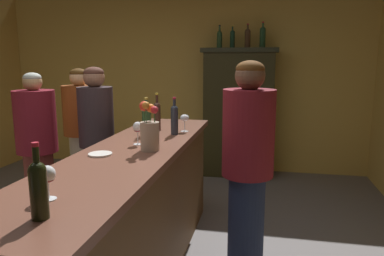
{
  "coord_description": "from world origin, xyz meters",
  "views": [
    {
      "loc": [
        1.25,
        -2.35,
        1.61
      ],
      "look_at": [
        0.69,
        0.44,
        1.09
      ],
      "focal_mm": 34.09,
      "sensor_mm": 36.0,
      "label": 1
    }
  ],
  "objects_px": {
    "wine_bottle_pinot": "(147,119)",
    "patron_by_cabinet": "(37,146)",
    "wine_glass_rear": "(185,119)",
    "display_bottle_center": "(248,37)",
    "wine_bottle_syrah": "(157,115)",
    "wine_bottle_riesling": "(38,187)",
    "bartender": "(248,164)",
    "display_cabinet": "(239,111)",
    "wine_glass_front": "(138,128)",
    "wine_bottle_chardonnay": "(174,118)",
    "patron_tall": "(97,138)",
    "flower_arrangement": "(149,131)",
    "display_bottle_midleft": "(232,38)",
    "bar_counter": "(132,217)",
    "display_bottle_midright": "(263,36)",
    "wine_glass_mid": "(47,176)",
    "patron_near_entrance": "(81,130)",
    "display_bottle_left": "(219,38)",
    "cheese_plate": "(100,154)"
  },
  "relations": [
    {
      "from": "wine_bottle_pinot",
      "to": "patron_by_cabinet",
      "type": "xyz_separation_m",
      "value": [
        -1.14,
        0.15,
        -0.32
      ]
    },
    {
      "from": "wine_glass_rear",
      "to": "display_bottle_center",
      "type": "relative_size",
      "value": 0.47
    },
    {
      "from": "wine_glass_rear",
      "to": "wine_bottle_syrah",
      "type": "bearing_deg",
      "value": -178.95
    },
    {
      "from": "wine_bottle_riesling",
      "to": "bartender",
      "type": "xyz_separation_m",
      "value": [
        0.74,
        1.33,
        -0.24
      ]
    },
    {
      "from": "display_cabinet",
      "to": "wine_glass_rear",
      "type": "distance_m",
      "value": 2.06
    },
    {
      "from": "wine_glass_rear",
      "to": "patron_by_cabinet",
      "type": "relative_size",
      "value": 0.1
    },
    {
      "from": "wine_bottle_pinot",
      "to": "wine_glass_front",
      "type": "relative_size",
      "value": 1.83
    },
    {
      "from": "wine_bottle_chardonnay",
      "to": "patron_tall",
      "type": "relative_size",
      "value": 0.2
    },
    {
      "from": "flower_arrangement",
      "to": "display_bottle_midleft",
      "type": "relative_size",
      "value": 1.14
    },
    {
      "from": "bar_counter",
      "to": "display_bottle_midright",
      "type": "height_order",
      "value": "display_bottle_midright"
    },
    {
      "from": "wine_bottle_riesling",
      "to": "wine_glass_rear",
      "type": "height_order",
      "value": "wine_bottle_riesling"
    },
    {
      "from": "wine_glass_mid",
      "to": "patron_near_entrance",
      "type": "bearing_deg",
      "value": 115.31
    },
    {
      "from": "wine_glass_rear",
      "to": "display_bottle_left",
      "type": "bearing_deg",
      "value": 88.91
    },
    {
      "from": "wine_bottle_pinot",
      "to": "cheese_plate",
      "type": "xyz_separation_m",
      "value": [
        -0.09,
        -0.71,
        -0.13
      ]
    },
    {
      "from": "display_cabinet",
      "to": "patron_tall",
      "type": "distance_m",
      "value": 2.21
    },
    {
      "from": "wine_glass_rear",
      "to": "bartender",
      "type": "bearing_deg",
      "value": -43.11
    },
    {
      "from": "wine_bottle_syrah",
      "to": "wine_bottle_chardonnay",
      "type": "bearing_deg",
      "value": -35.84
    },
    {
      "from": "display_bottle_midleft",
      "to": "flower_arrangement",
      "type": "bearing_deg",
      "value": -96.25
    },
    {
      "from": "wine_bottle_syrah",
      "to": "wine_glass_rear",
      "type": "height_order",
      "value": "wine_bottle_syrah"
    },
    {
      "from": "wine_glass_front",
      "to": "wine_bottle_pinot",
      "type": "bearing_deg",
      "value": 98.04
    },
    {
      "from": "wine_glass_rear",
      "to": "display_bottle_midright",
      "type": "distance_m",
      "value": 2.28
    },
    {
      "from": "wine_glass_rear",
      "to": "flower_arrangement",
      "type": "relative_size",
      "value": 0.44
    },
    {
      "from": "patron_near_entrance",
      "to": "bartender",
      "type": "relative_size",
      "value": 0.95
    },
    {
      "from": "bar_counter",
      "to": "wine_bottle_syrah",
      "type": "bearing_deg",
      "value": 92.01
    },
    {
      "from": "cheese_plate",
      "to": "display_bottle_center",
      "type": "xyz_separation_m",
      "value": [
        0.79,
        2.94,
        0.92
      ]
    },
    {
      "from": "bar_counter",
      "to": "patron_near_entrance",
      "type": "height_order",
      "value": "patron_near_entrance"
    },
    {
      "from": "wine_bottle_syrah",
      "to": "display_bottle_left",
      "type": "relative_size",
      "value": 1.08
    },
    {
      "from": "wine_glass_mid",
      "to": "patron_by_cabinet",
      "type": "relative_size",
      "value": 0.1
    },
    {
      "from": "wine_bottle_riesling",
      "to": "wine_bottle_pinot",
      "type": "distance_m",
      "value": 1.68
    },
    {
      "from": "wine_bottle_chardonnay",
      "to": "wine_glass_front",
      "type": "relative_size",
      "value": 1.84
    },
    {
      "from": "cheese_plate",
      "to": "display_bottle_midright",
      "type": "height_order",
      "value": "display_bottle_midright"
    },
    {
      "from": "wine_bottle_syrah",
      "to": "patron_tall",
      "type": "height_order",
      "value": "patron_tall"
    },
    {
      "from": "wine_glass_front",
      "to": "display_bottle_midleft",
      "type": "xyz_separation_m",
      "value": [
        0.44,
        2.6,
        0.8
      ]
    },
    {
      "from": "wine_bottle_syrah",
      "to": "display_bottle_midright",
      "type": "height_order",
      "value": "display_bottle_midright"
    },
    {
      "from": "wine_bottle_pinot",
      "to": "patron_by_cabinet",
      "type": "relative_size",
      "value": 0.21
    },
    {
      "from": "patron_tall",
      "to": "patron_by_cabinet",
      "type": "distance_m",
      "value": 0.56
    },
    {
      "from": "display_bottle_left",
      "to": "patron_near_entrance",
      "type": "distance_m",
      "value": 2.22
    },
    {
      "from": "wine_glass_mid",
      "to": "cheese_plate",
      "type": "height_order",
      "value": "wine_glass_mid"
    },
    {
      "from": "bar_counter",
      "to": "flower_arrangement",
      "type": "distance_m",
      "value": 0.65
    },
    {
      "from": "wine_bottle_chardonnay",
      "to": "patron_by_cabinet",
      "type": "relative_size",
      "value": 0.21
    },
    {
      "from": "display_bottle_center",
      "to": "patron_tall",
      "type": "distance_m",
      "value": 2.5
    },
    {
      "from": "display_cabinet",
      "to": "wine_bottle_chardonnay",
      "type": "relative_size",
      "value": 5.67
    },
    {
      "from": "display_cabinet",
      "to": "bartender",
      "type": "relative_size",
      "value": 1.11
    },
    {
      "from": "patron_by_cabinet",
      "to": "patron_near_entrance",
      "type": "bearing_deg",
      "value": 106.95
    },
    {
      "from": "flower_arrangement",
      "to": "display_bottle_left",
      "type": "xyz_separation_m",
      "value": [
        0.12,
        2.76,
        0.78
      ]
    },
    {
      "from": "wine_bottle_syrah",
      "to": "wine_bottle_riesling",
      "type": "relative_size",
      "value": 1.1
    },
    {
      "from": "bar_counter",
      "to": "cheese_plate",
      "type": "bearing_deg",
      "value": -130.46
    },
    {
      "from": "wine_glass_front",
      "to": "display_bottle_left",
      "type": "height_order",
      "value": "display_bottle_left"
    },
    {
      "from": "wine_bottle_chardonnay",
      "to": "patron_near_entrance",
      "type": "distance_m",
      "value": 1.6
    },
    {
      "from": "cheese_plate",
      "to": "wine_glass_front",
      "type": "bearing_deg",
      "value": 68.08
    }
  ]
}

